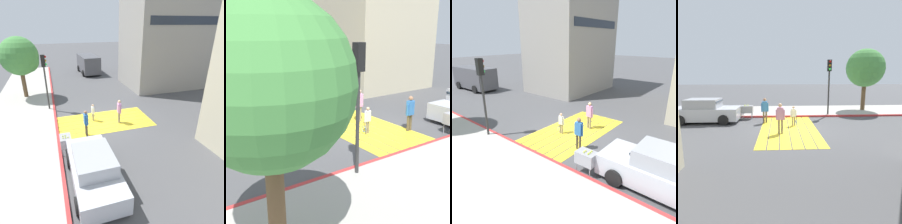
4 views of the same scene
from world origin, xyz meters
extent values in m
plane|color=#4C4C4F|center=(0.00, 0.00, 0.00)|extent=(120.00, 120.00, 0.00)
cube|color=yellow|center=(0.00, -1.38, 0.01)|extent=(6.40, 0.50, 0.01)
cube|color=yellow|center=(0.00, -0.82, 0.01)|extent=(6.40, 0.50, 0.01)
cube|color=yellow|center=(0.00, -0.27, 0.01)|extent=(6.40, 0.50, 0.01)
cube|color=yellow|center=(0.00, 0.28, 0.01)|extent=(6.40, 0.50, 0.01)
cube|color=yellow|center=(0.00, 0.83, 0.01)|extent=(6.40, 0.50, 0.01)
cube|color=yellow|center=(0.00, 1.38, 0.01)|extent=(6.40, 0.50, 0.01)
cube|color=#ADA8A0|center=(-5.60, 0.00, 0.06)|extent=(4.80, 40.00, 0.12)
cube|color=#BC3333|center=(-3.25, 0.00, 0.07)|extent=(0.16, 40.00, 0.13)
cube|color=gray|center=(8.50, 7.01, 5.89)|extent=(8.00, 6.00, 11.78)
cube|color=#232B38|center=(8.50, 3.99, 6.48)|extent=(6.80, 0.03, 0.70)
cube|color=silver|center=(-2.00, -5.40, 0.59)|extent=(1.81, 4.30, 0.80)
cube|color=#A0A2A9|center=(-2.00, -5.55, 1.27)|extent=(1.54, 2.07, 0.60)
cube|color=#1E2833|center=(-2.00, -4.63, 1.21)|extent=(1.48, 0.33, 0.49)
cylinder|color=black|center=(-1.12, -4.06, 0.33)|extent=(0.22, 0.66, 0.66)
cylinder|color=black|center=(-2.89, -4.07, 0.33)|extent=(0.22, 0.66, 0.66)
cylinder|color=black|center=(-1.11, -6.73, 0.33)|extent=(0.22, 0.66, 0.66)
cylinder|color=black|center=(-2.88, -6.73, 0.33)|extent=(0.22, 0.66, 0.66)
cube|color=#4C4C51|center=(1.89, 14.77, 1.30)|extent=(2.28, 5.27, 2.10)
cube|color=#19232D|center=(1.98, 12.22, 1.67)|extent=(1.89, 0.12, 0.70)
cylinder|color=black|center=(0.89, 13.13, 0.40)|extent=(0.29, 0.81, 0.80)
cylinder|color=black|center=(2.99, 13.20, 0.40)|extent=(0.29, 0.81, 0.80)
cylinder|color=black|center=(0.78, 16.35, 0.40)|extent=(0.29, 0.81, 0.80)
cylinder|color=black|center=(2.88, 16.42, 0.40)|extent=(0.29, 0.81, 0.80)
cylinder|color=#2D2D2D|center=(-3.60, 3.22, 1.70)|extent=(0.12, 0.12, 3.40)
cube|color=black|center=(-3.60, 3.22, 3.82)|extent=(0.28, 0.28, 0.84)
sphere|color=maroon|center=(-3.44, 3.22, 4.10)|extent=(0.18, 0.18, 0.18)
sphere|color=#956310|center=(-3.44, 3.22, 3.83)|extent=(0.18, 0.18, 0.18)
sphere|color=#35FF59|center=(-3.44, 3.22, 3.56)|extent=(0.18, 0.18, 0.18)
cylinder|color=brown|center=(-5.53, 6.82, 1.30)|extent=(0.36, 0.36, 2.60)
sphere|color=#478C42|center=(-5.53, 6.82, 3.72)|extent=(3.20, 3.20, 3.20)
sphere|color=#478C42|center=(-4.93, 6.52, 3.32)|extent=(1.92, 1.92, 1.92)
cube|color=#99999E|center=(-2.90, -2.86, 0.70)|extent=(0.56, 0.80, 0.50)
cylinder|color=#99999E|center=(-2.68, -2.54, 0.23)|extent=(0.04, 0.04, 0.45)
cylinder|color=#99999E|center=(-3.12, -2.54, 0.23)|extent=(0.04, 0.04, 0.45)
cylinder|color=#99999E|center=(-2.68, -3.18, 0.23)|extent=(0.04, 0.04, 0.45)
cylinder|color=#99999E|center=(-3.12, -3.18, 0.23)|extent=(0.04, 0.04, 0.45)
sphere|color=#CCE033|center=(-3.02, -3.01, 0.98)|extent=(0.07, 0.07, 0.07)
sphere|color=#CCE033|center=(-2.90, -3.01, 0.98)|extent=(0.07, 0.07, 0.07)
sphere|color=#CCE033|center=(-2.78, -3.01, 0.98)|extent=(0.07, 0.07, 0.07)
sphere|color=#CCE033|center=(-3.02, -2.81, 0.98)|extent=(0.07, 0.07, 0.07)
sphere|color=#CCE033|center=(-2.90, -2.81, 0.98)|extent=(0.07, 0.07, 0.07)
cylinder|color=brown|center=(-1.56, -1.40, 0.39)|extent=(0.12, 0.12, 0.78)
cylinder|color=brown|center=(-1.55, -1.57, 0.39)|extent=(0.12, 0.12, 0.78)
cube|color=#3372BF|center=(-1.56, -1.49, 1.11)|extent=(0.23, 0.35, 0.65)
sphere|color=#9E7051|center=(-1.56, -1.49, 1.55)|extent=(0.20, 0.20, 0.20)
cylinder|color=#3372BF|center=(-1.57, -1.29, 1.04)|extent=(0.08, 0.08, 0.55)
cylinder|color=#3372BF|center=(-1.55, -1.69, 1.04)|extent=(0.08, 0.08, 0.55)
cylinder|color=gray|center=(0.89, -0.40, 0.39)|extent=(0.12, 0.12, 0.78)
cylinder|color=gray|center=(0.88, -0.57, 0.39)|extent=(0.12, 0.12, 0.78)
cube|color=#D18CC6|center=(0.89, -0.49, 1.11)|extent=(0.23, 0.35, 0.65)
sphere|color=tan|center=(0.89, -0.49, 1.55)|extent=(0.20, 0.20, 0.20)
cylinder|color=#D18CC6|center=(0.90, -0.29, 1.04)|extent=(0.08, 0.08, 0.55)
cylinder|color=#D18CC6|center=(0.88, -0.69, 1.04)|extent=(0.08, 0.08, 0.55)
cylinder|color=gray|center=(-0.74, 0.39, 0.29)|extent=(0.09, 0.09, 0.58)
cylinder|color=gray|center=(-0.73, 0.27, 0.29)|extent=(0.09, 0.09, 0.58)
cube|color=white|center=(-0.73, 0.33, 0.83)|extent=(0.17, 0.26, 0.49)
sphere|color=tan|center=(-0.73, 0.33, 1.17)|extent=(0.15, 0.15, 0.15)
cylinder|color=white|center=(-0.74, 0.49, 0.78)|extent=(0.06, 0.06, 0.41)
cylinder|color=white|center=(-0.73, 0.17, 0.78)|extent=(0.06, 0.06, 0.41)
cylinder|color=black|center=(-0.71, 0.51, 0.49)|extent=(0.03, 0.03, 0.28)
torus|color=blue|center=(-0.71, 0.51, 0.25)|extent=(0.28, 0.04, 0.28)
camera|label=1|loc=(-3.26, -11.90, 6.28)|focal=31.71mm
camera|label=2|loc=(-10.59, 8.87, 4.71)|focal=48.91mm
camera|label=3|loc=(-8.93, -6.76, 5.10)|focal=33.28mm
camera|label=4|loc=(10.74, -0.51, 3.05)|focal=30.52mm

